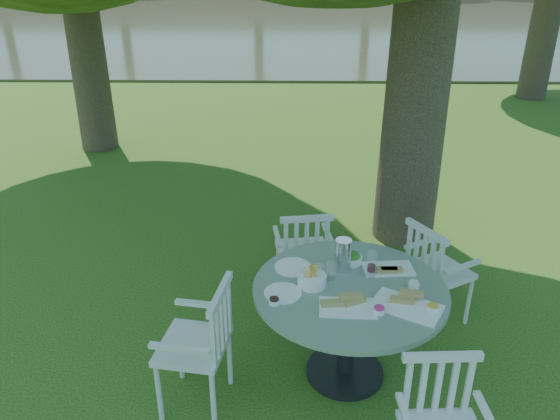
# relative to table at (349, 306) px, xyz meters

# --- Properties ---
(ground) EXTENTS (140.00, 140.00, 0.00)m
(ground) POSITION_rel_table_xyz_m (-0.49, 0.79, -0.59)
(ground) COLOR #1F400D
(ground) RESTS_ON ground
(table) EXTENTS (1.31, 1.31, 0.75)m
(table) POSITION_rel_table_xyz_m (0.00, 0.00, 0.00)
(table) COLOR black
(table) RESTS_ON ground
(chair_ne) EXTENTS (0.58, 0.59, 0.88)m
(chair_ne) POSITION_rel_table_xyz_m (0.73, 0.66, -0.08)
(chair_ne) COLOR silver
(chair_ne) RESTS_ON ground
(chair_nw) EXTENTS (0.49, 0.47, 0.86)m
(chair_nw) POSITION_rel_table_xyz_m (-0.28, 0.94, -0.09)
(chair_nw) COLOR silver
(chair_nw) RESTS_ON ground
(chair_sw) EXTENTS (0.50, 0.52, 0.91)m
(chair_sw) POSITION_rel_table_xyz_m (-0.94, -0.29, -0.06)
(chair_sw) COLOR silver
(chair_sw) RESTS_ON ground
(chair_se) EXTENTS (0.45, 0.42, 0.85)m
(chair_se) POSITION_rel_table_xyz_m (0.41, -0.89, -0.09)
(chair_se) COLOR silver
(chair_se) RESTS_ON ground
(tableware) EXTENTS (1.16, 0.84, 0.23)m
(tableware) POSITION_rel_table_xyz_m (-0.03, 0.07, 0.20)
(tableware) COLOR white
(tableware) RESTS_ON table
(river) EXTENTS (100.00, 28.00, 0.12)m
(river) POSITION_rel_table_xyz_m (-0.49, 23.79, -0.59)
(river) COLOR #323720
(river) RESTS_ON ground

